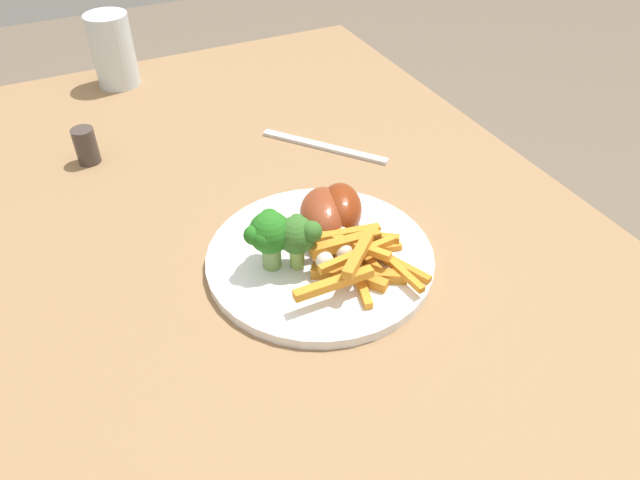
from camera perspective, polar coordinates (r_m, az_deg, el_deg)
dining_table at (r=0.75m, az=-2.42°, el=-6.62°), size 1.18×0.73×0.70m
dinner_plate at (r=0.66m, az=0.00°, el=-1.73°), size 0.25×0.25×0.01m
broccoli_floret_front at (r=0.61m, az=-4.82°, el=0.59°), size 0.05×0.05×0.07m
broccoli_floret_middle at (r=0.61m, az=-2.01°, el=0.39°), size 0.04×0.04×0.06m
carrot_fries_pile at (r=0.63m, az=3.37°, el=-1.78°), size 0.13×0.14×0.04m
chicken_drumstick_near at (r=0.68m, az=1.87°, el=2.93°), size 0.12×0.08×0.05m
chicken_drumstick_far at (r=0.67m, az=0.30°, el=2.34°), size 0.13×0.08×0.05m
fork at (r=0.85m, az=0.39°, el=8.90°), size 0.15×0.13×0.00m
water_glass at (r=1.07m, az=-19.14°, el=16.71°), size 0.07×0.07×0.12m
pepper_shaker at (r=0.87m, az=-21.40°, el=8.36°), size 0.03×0.03×0.05m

